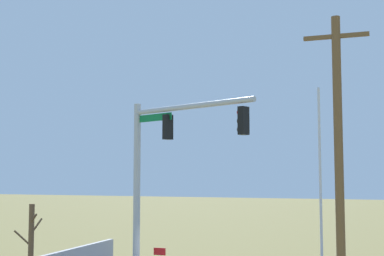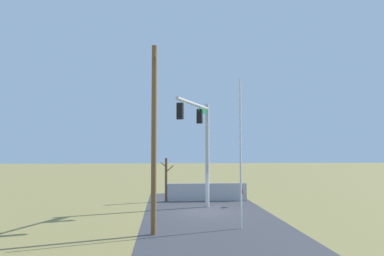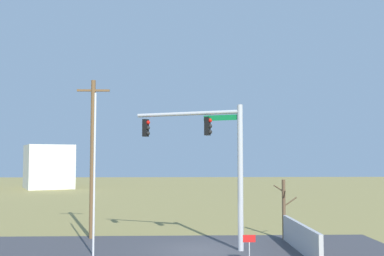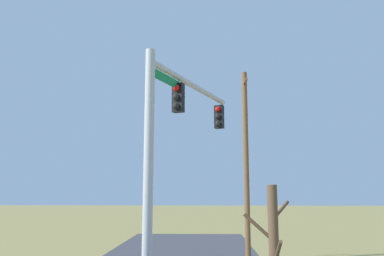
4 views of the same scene
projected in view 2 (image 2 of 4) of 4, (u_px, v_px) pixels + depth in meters
The scene contains 9 objects.
ground_plane at pixel (207, 212), 23.73m from camera, with size 160.00×160.00×0.00m, color olive.
road_surface at pixel (215, 225), 19.75m from camera, with size 28.00×8.00×0.01m, color #3D3D42.
sidewalk_corner at pixel (206, 205), 26.76m from camera, with size 6.00×6.00×0.01m, color #B7B5AD.
retaining_fence at pixel (207, 192), 28.74m from camera, with size 0.20×6.28×1.39m, color #A8A8AD.
signal_mast at pixel (201, 135), 24.70m from camera, with size 5.55×2.58×7.33m.
flagpole at pixel (241, 153), 18.94m from camera, with size 0.10×0.10×7.77m, color silver.
utility_pole at pixel (154, 135), 17.68m from camera, with size 1.90×0.26×9.17m.
bare_tree at pixel (166, 179), 28.52m from camera, with size 1.27×1.02×3.38m.
open_sign at pixel (242, 194), 26.02m from camera, with size 0.56×0.04×1.22m.
Camera 2 is at (-23.87, 2.76, 4.10)m, focal length 34.17 mm.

